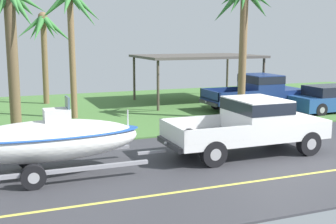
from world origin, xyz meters
name	(u,v)px	position (x,y,z in m)	size (l,w,h in m)	color
ground	(181,114)	(0.00, 8.38, -0.01)	(36.00, 22.00, 0.11)	#38383D
pickup_truck_towing	(255,123)	(-0.65, 0.72, 1.02)	(5.54, 2.11, 1.84)	silver
boat_on_trailer	(48,140)	(-7.31, 0.72, 1.01)	(6.30, 2.18, 2.21)	gray
parked_pickup_background	(260,91)	(4.27, 7.93, 1.05)	(5.48, 2.13, 1.90)	navy
parked_sedan_near	(335,99)	(7.62, 6.10, 0.67)	(4.80, 1.85, 1.38)	#234C89
carport_awning	(197,57)	(2.37, 11.62, 2.66)	(6.87, 4.66, 2.79)	#4C4238
palm_tree_near_left	(69,16)	(-5.26, 9.15, 4.76)	(2.82, 3.13, 6.07)	brown
palm_tree_near_right	(44,36)	(-5.92, 13.99, 3.90)	(3.22, 3.15, 5.20)	brown
palm_tree_mid	(243,12)	(1.97, 6.02, 4.92)	(2.96, 3.00, 6.33)	brown
palm_tree_far_left	(10,21)	(-7.90, 6.88, 4.43)	(3.21, 3.36, 5.97)	brown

